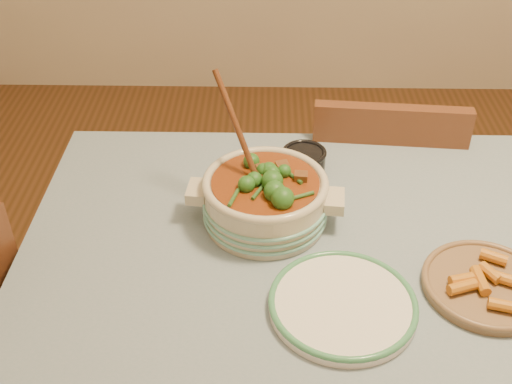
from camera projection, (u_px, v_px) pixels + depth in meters
dining_table at (419, 309)px, 1.33m from camera, size 1.68×1.08×0.76m
stew_casserole at (265, 196)px, 1.38m from camera, size 0.34×0.29×0.32m
white_plate at (343, 304)px, 1.20m from camera, size 0.35×0.35×0.02m
condiment_bowl at (304, 159)px, 1.56m from camera, size 0.11×0.11×0.06m
fried_plate at (486, 283)px, 1.24m from camera, size 0.27×0.27×0.04m
chair_far at (376, 199)px, 1.92m from camera, size 0.43×0.43×0.86m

